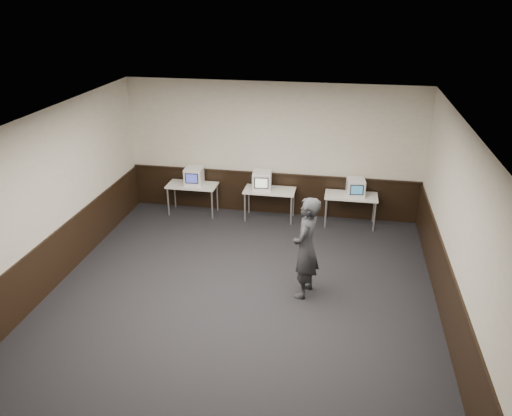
{
  "coord_description": "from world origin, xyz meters",
  "views": [
    {
      "loc": [
        1.63,
        -7.21,
        5.12
      ],
      "look_at": [
        0.03,
        1.6,
        1.15
      ],
      "focal_mm": 35.0,
      "sensor_mm": 36.0,
      "label": 1
    }
  ],
  "objects_px": {
    "emac_right": "(356,187)",
    "desk_left": "(192,187)",
    "desk_center": "(270,192)",
    "emac_center": "(262,180)",
    "desk_right": "(351,198)",
    "emac_left": "(194,176)",
    "person": "(306,248)"
  },
  "relations": [
    {
      "from": "emac_right",
      "to": "emac_left",
      "type": "bearing_deg",
      "value": 173.04
    },
    {
      "from": "desk_right",
      "to": "person",
      "type": "bearing_deg",
      "value": -104.23
    },
    {
      "from": "emac_left",
      "to": "person",
      "type": "relative_size",
      "value": 0.25
    },
    {
      "from": "desk_center",
      "to": "emac_right",
      "type": "relative_size",
      "value": 2.56
    },
    {
      "from": "desk_center",
      "to": "emac_right",
      "type": "height_order",
      "value": "emac_right"
    },
    {
      "from": "desk_left",
      "to": "desk_right",
      "type": "distance_m",
      "value": 3.8
    },
    {
      "from": "desk_right",
      "to": "emac_right",
      "type": "height_order",
      "value": "emac_right"
    },
    {
      "from": "emac_center",
      "to": "desk_right",
      "type": "bearing_deg",
      "value": -5.58
    },
    {
      "from": "emac_center",
      "to": "emac_right",
      "type": "xyz_separation_m",
      "value": [
        2.17,
        -0.01,
        -0.02
      ]
    },
    {
      "from": "emac_left",
      "to": "person",
      "type": "distance_m",
      "value": 4.3
    },
    {
      "from": "desk_left",
      "to": "emac_right",
      "type": "distance_m",
      "value": 3.89
    },
    {
      "from": "desk_left",
      "to": "desk_right",
      "type": "relative_size",
      "value": 1.0
    },
    {
      "from": "desk_center",
      "to": "emac_center",
      "type": "bearing_deg",
      "value": 179.66
    },
    {
      "from": "desk_left",
      "to": "emac_right",
      "type": "bearing_deg",
      "value": -0.06
    },
    {
      "from": "desk_center",
      "to": "desk_right",
      "type": "bearing_deg",
      "value": 0.0
    },
    {
      "from": "desk_left",
      "to": "emac_center",
      "type": "relative_size",
      "value": 2.36
    },
    {
      "from": "desk_right",
      "to": "emac_center",
      "type": "relative_size",
      "value": 2.36
    },
    {
      "from": "emac_right",
      "to": "desk_left",
      "type": "bearing_deg",
      "value": 173.36
    },
    {
      "from": "person",
      "to": "emac_right",
      "type": "bearing_deg",
      "value": 178.31
    },
    {
      "from": "desk_center",
      "to": "emac_right",
      "type": "xyz_separation_m",
      "value": [
        1.98,
        -0.0,
        0.27
      ]
    },
    {
      "from": "desk_right",
      "to": "emac_right",
      "type": "relative_size",
      "value": 2.56
    },
    {
      "from": "desk_left",
      "to": "emac_left",
      "type": "distance_m",
      "value": 0.29
    },
    {
      "from": "desk_right",
      "to": "emac_center",
      "type": "height_order",
      "value": "emac_center"
    },
    {
      "from": "desk_right",
      "to": "emac_left",
      "type": "bearing_deg",
      "value": 179.68
    },
    {
      "from": "emac_right",
      "to": "person",
      "type": "height_order",
      "value": "person"
    },
    {
      "from": "desk_center",
      "to": "emac_right",
      "type": "bearing_deg",
      "value": -0.12
    },
    {
      "from": "emac_left",
      "to": "person",
      "type": "height_order",
      "value": "person"
    },
    {
      "from": "desk_center",
      "to": "emac_center",
      "type": "height_order",
      "value": "emac_center"
    },
    {
      "from": "emac_left",
      "to": "emac_center",
      "type": "xyz_separation_m",
      "value": [
        1.67,
        -0.02,
        0.01
      ]
    },
    {
      "from": "emac_left",
      "to": "emac_right",
      "type": "bearing_deg",
      "value": -3.59
    },
    {
      "from": "desk_right",
      "to": "emac_center",
      "type": "xyz_separation_m",
      "value": [
        -2.08,
        0.0,
        0.29
      ]
    },
    {
      "from": "desk_left",
      "to": "desk_center",
      "type": "xyz_separation_m",
      "value": [
        1.9,
        0.0,
        0.0
      ]
    }
  ]
}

